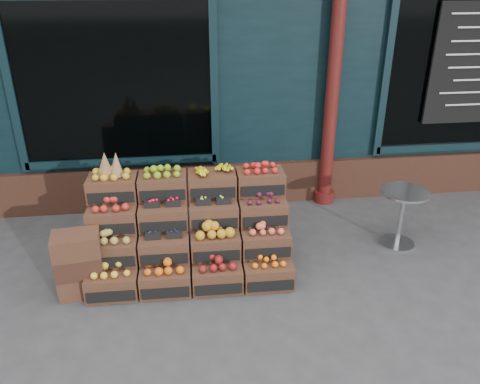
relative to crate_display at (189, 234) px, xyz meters
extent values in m
plane|color=#39393B|center=(0.77, -0.62, -0.41)|extent=(60.00, 60.00, 0.00)
cube|color=black|center=(0.77, 4.58, 1.99)|extent=(12.00, 6.00, 4.80)
cube|color=black|center=(0.77, 1.63, 1.09)|extent=(12.00, 0.12, 3.00)
cube|color=#361E15|center=(0.77, 1.56, -0.11)|extent=(12.00, 0.18, 0.60)
cube|color=black|center=(-0.83, 1.56, 1.34)|extent=(2.40, 0.06, 2.00)
cube|color=black|center=(3.97, 1.56, 1.34)|extent=(2.40, 0.06, 2.00)
cylinder|color=#4D1411|center=(1.97, 1.43, 1.19)|extent=(0.18, 0.18, 3.20)
cube|color=black|center=(3.97, 1.48, 1.49)|extent=(1.30, 0.04, 1.60)
cube|color=#482A1C|center=(-0.81, -0.42, -0.28)|extent=(0.52, 0.37, 0.26)
cube|color=black|center=(-0.81, -0.61, -0.31)|extent=(0.48, 0.02, 0.12)
cube|color=gold|center=(-0.81, -0.42, -0.11)|extent=(0.42, 0.28, 0.08)
cube|color=#482A1C|center=(-0.27, -0.43, -0.28)|extent=(0.52, 0.37, 0.26)
cube|color=black|center=(-0.27, -0.62, -0.31)|extent=(0.48, 0.02, 0.12)
cube|color=#DB5A10|center=(-0.27, -0.43, -0.11)|extent=(0.42, 0.28, 0.09)
cube|color=#482A1C|center=(0.27, -0.44, -0.28)|extent=(0.52, 0.37, 0.26)
cube|color=black|center=(0.26, -0.63, -0.31)|extent=(0.48, 0.02, 0.12)
cube|color=maroon|center=(0.27, -0.44, -0.10)|extent=(0.42, 0.28, 0.10)
cube|color=#482A1C|center=(0.80, -0.45, -0.28)|extent=(0.52, 0.37, 0.26)
cube|color=black|center=(0.80, -0.64, -0.31)|extent=(0.48, 0.02, 0.12)
cube|color=orange|center=(0.80, -0.45, -0.12)|extent=(0.42, 0.28, 0.07)
cube|color=#482A1C|center=(-0.80, -0.20, -0.02)|extent=(0.52, 0.37, 0.26)
cube|color=black|center=(-0.80, -0.39, -0.05)|extent=(0.48, 0.02, 0.12)
cube|color=olive|center=(-0.80, -0.20, 0.15)|extent=(0.42, 0.28, 0.09)
cube|color=#482A1C|center=(-0.26, -0.21, -0.02)|extent=(0.52, 0.37, 0.26)
cube|color=black|center=(-0.27, -0.40, -0.05)|extent=(0.48, 0.02, 0.12)
cube|color=#201B45|center=(-0.26, -0.21, 0.12)|extent=(0.42, 0.28, 0.03)
cube|color=#482A1C|center=(0.27, -0.22, -0.02)|extent=(0.52, 0.37, 0.26)
cube|color=black|center=(0.27, -0.41, -0.05)|extent=(0.48, 0.02, 0.12)
cube|color=#BC7F18|center=(0.27, -0.22, 0.17)|extent=(0.42, 0.28, 0.12)
cube|color=#482A1C|center=(0.81, -0.23, -0.02)|extent=(0.52, 0.37, 0.26)
cube|color=black|center=(0.80, -0.42, -0.05)|extent=(0.48, 0.02, 0.12)
cube|color=#D65B40|center=(0.81, -0.23, 0.15)|extent=(0.42, 0.28, 0.08)
cube|color=#482A1C|center=(-0.80, 0.02, 0.23)|extent=(0.52, 0.37, 0.26)
cube|color=black|center=(-0.80, -0.17, 0.21)|extent=(0.48, 0.02, 0.12)
cube|color=#A6241C|center=(-0.80, 0.02, 0.41)|extent=(0.42, 0.28, 0.09)
cube|color=#482A1C|center=(-0.26, 0.01, 0.23)|extent=(0.52, 0.37, 0.26)
cube|color=black|center=(-0.26, -0.18, 0.21)|extent=(0.48, 0.02, 0.12)
cube|color=red|center=(-0.26, 0.01, 0.38)|extent=(0.42, 0.28, 0.03)
cube|color=#482A1C|center=(0.28, 0.00, 0.23)|extent=(0.52, 0.37, 0.26)
cube|color=black|center=(0.27, -0.19, 0.21)|extent=(0.48, 0.02, 0.12)
cube|color=#A1D544|center=(0.28, 0.00, 0.38)|extent=(0.42, 0.28, 0.03)
cube|color=#482A1C|center=(0.81, -0.01, 0.23)|extent=(0.52, 0.37, 0.26)
cube|color=black|center=(0.81, -0.20, 0.21)|extent=(0.48, 0.02, 0.12)
cube|color=#3F0F25|center=(0.81, -0.01, 0.40)|extent=(0.42, 0.28, 0.07)
cube|color=#482A1C|center=(-0.79, 0.24, 0.49)|extent=(0.52, 0.37, 0.26)
cube|color=black|center=(-0.80, 0.05, 0.47)|extent=(0.48, 0.02, 0.12)
cube|color=#BD901E|center=(-0.79, 0.24, 0.67)|extent=(0.42, 0.28, 0.09)
cube|color=#482A1C|center=(-0.26, 0.23, 0.49)|extent=(0.52, 0.37, 0.26)
cube|color=black|center=(-0.26, 0.04, 0.47)|extent=(0.48, 0.02, 0.12)
cube|color=olive|center=(-0.26, 0.23, 0.67)|extent=(0.42, 0.28, 0.09)
cube|color=#482A1C|center=(0.28, 0.22, 0.49)|extent=(0.52, 0.37, 0.26)
cube|color=black|center=(0.28, 0.03, 0.47)|extent=(0.48, 0.02, 0.12)
cube|color=yellow|center=(0.28, 0.22, 0.66)|extent=(0.42, 0.28, 0.08)
cube|color=#482A1C|center=(0.82, 0.21, 0.49)|extent=(0.52, 0.37, 0.26)
cube|color=black|center=(0.81, 0.02, 0.47)|extent=(0.48, 0.02, 0.12)
cube|color=red|center=(0.82, 0.21, 0.66)|extent=(0.42, 0.28, 0.08)
cube|color=#361E15|center=(0.00, -0.21, -0.28)|extent=(2.13, 0.40, 0.26)
cube|color=#361E15|center=(0.01, 0.01, -0.15)|extent=(2.13, 0.40, 0.52)
cube|color=#361E15|center=(0.01, 0.23, -0.02)|extent=(2.13, 0.40, 0.77)
cone|color=olive|center=(-0.84, 0.24, 0.77)|extent=(0.18, 0.18, 0.30)
cone|color=olive|center=(-0.73, 0.28, 0.75)|extent=(0.16, 0.16, 0.26)
cube|color=#482A1C|center=(-1.12, -0.34, -0.30)|extent=(0.50, 0.37, 0.23)
cube|color=#361E15|center=(-1.12, -0.34, -0.07)|extent=(0.50, 0.37, 0.23)
cube|color=#482A1C|center=(-1.12, -0.34, 0.16)|extent=(0.50, 0.37, 0.23)
cylinder|color=#B5B8BD|center=(2.52, 0.15, -0.40)|extent=(0.42, 0.42, 0.03)
cylinder|color=#B5B8BD|center=(2.52, 0.15, -0.06)|extent=(0.06, 0.06, 0.68)
cylinder|color=#B5B8BD|center=(2.52, 0.15, 0.29)|extent=(0.57, 0.57, 0.03)
imported|color=#154C22|center=(-0.48, 2.20, 0.65)|extent=(0.79, 0.53, 2.12)
camera|label=1|loc=(-0.01, -4.49, 2.59)|focal=35.00mm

